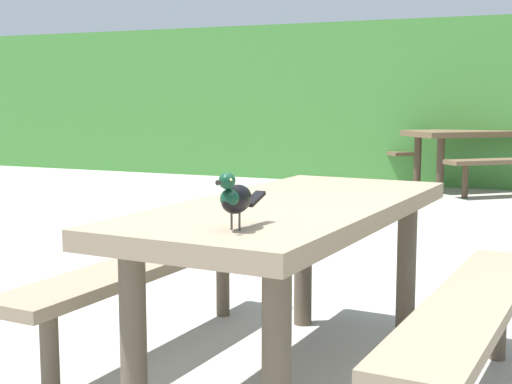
# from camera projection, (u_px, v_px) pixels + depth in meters

# --- Properties ---
(picnic_table_foreground) EXTENTS (1.79, 1.85, 0.74)m
(picnic_table_foreground) POSITION_uv_depth(u_px,v_px,m) (294.00, 247.00, 2.89)
(picnic_table_foreground) COLOR #84725B
(picnic_table_foreground) RESTS_ON ground
(bird_grackle) EXTENTS (0.08, 0.29, 0.18)m
(bird_grackle) POSITION_uv_depth(u_px,v_px,m) (235.00, 197.00, 2.22)
(bird_grackle) COLOR black
(bird_grackle) RESTS_ON picnic_table_foreground
(picnic_table_mid_left) EXTENTS (2.39, 2.39, 0.74)m
(picnic_table_mid_left) POSITION_uv_depth(u_px,v_px,m) (478.00, 145.00, 9.09)
(picnic_table_mid_left) COLOR brown
(picnic_table_mid_left) RESTS_ON ground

